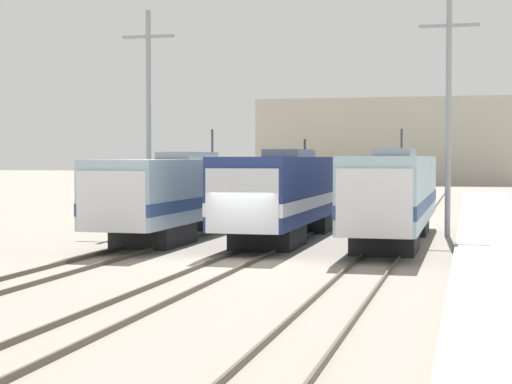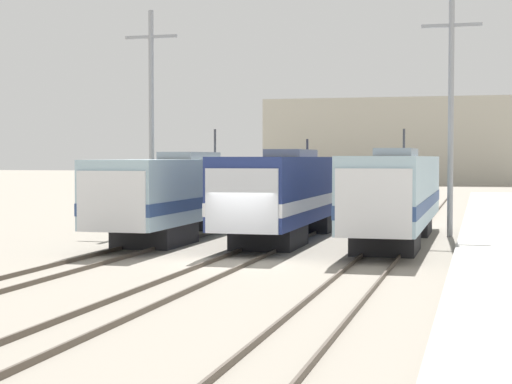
# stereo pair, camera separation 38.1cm
# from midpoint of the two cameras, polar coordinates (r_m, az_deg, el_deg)

# --- Properties ---
(ground_plane) EXTENTS (400.00, 400.00, 0.00)m
(ground_plane) POSITION_cam_midpoint_polar(r_m,az_deg,el_deg) (31.09, -1.78, -4.72)
(ground_plane) COLOR gray
(rail_pair_far_left) EXTENTS (1.51, 120.00, 0.15)m
(rail_pair_far_left) POSITION_cam_midpoint_polar(r_m,az_deg,el_deg) (32.79, -10.21, -4.25)
(rail_pair_far_left) COLOR #4C4238
(rail_pair_far_left) RESTS_ON ground_plane
(rail_pair_center) EXTENTS (1.51, 120.00, 0.15)m
(rail_pair_center) POSITION_cam_midpoint_polar(r_m,az_deg,el_deg) (31.08, -1.78, -4.58)
(rail_pair_center) COLOR #4C4238
(rail_pair_center) RESTS_ON ground_plane
(rail_pair_far_right) EXTENTS (1.51, 120.00, 0.15)m
(rail_pair_far_right) POSITION_cam_midpoint_polar(r_m,az_deg,el_deg) (30.11, 7.41, -4.82)
(rail_pair_far_right) COLOR #4C4238
(rail_pair_far_right) RESTS_ON ground_plane
(locomotive_far_left) EXTENTS (3.10, 18.34, 5.30)m
(locomotive_far_left) POSITION_cam_midpoint_polar(r_m,az_deg,el_deg) (40.93, -5.07, -0.08)
(locomotive_far_left) COLOR #232326
(locomotive_far_left) RESTS_ON ground_plane
(locomotive_center) EXTENTS (3.11, 17.35, 4.75)m
(locomotive_center) POSITION_cam_midpoint_polar(r_m,az_deg,el_deg) (39.76, 1.82, -0.06)
(locomotive_center) COLOR black
(locomotive_center) RESTS_ON ground_plane
(locomotive_far_right) EXTENTS (2.99, 16.98, 5.21)m
(locomotive_far_right) POSITION_cam_midpoint_polar(r_m,az_deg,el_deg) (38.19, 8.88, -0.17)
(locomotive_far_right) COLOR #232326
(locomotive_far_right) RESTS_ON ground_plane
(catenary_tower_left) EXTENTS (2.84, 0.27, 11.48)m
(catenary_tower_left) POSITION_cam_midpoint_polar(r_m,az_deg,el_deg) (45.22, -7.41, 5.18)
(catenary_tower_left) COLOR gray
(catenary_tower_left) RESTS_ON ground_plane
(catenary_tower_right) EXTENTS (2.84, 0.27, 11.48)m
(catenary_tower_right) POSITION_cam_midpoint_polar(r_m,az_deg,el_deg) (42.11, 12.46, 5.36)
(catenary_tower_right) COLOR gray
(catenary_tower_right) RESTS_ON ground_plane
(depot_building) EXTENTS (36.58, 9.12, 12.37)m
(depot_building) POSITION_cam_midpoint_polar(r_m,az_deg,el_deg) (127.29, 8.39, 3.36)
(depot_building) COLOR #B2AD9E
(depot_building) RESTS_ON ground_plane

